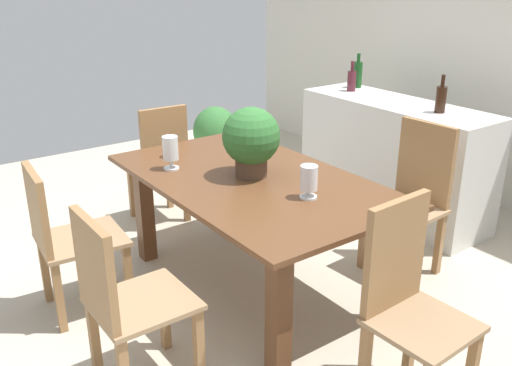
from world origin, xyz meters
TOP-DOWN VIEW (x-y plane):
  - ground_plane at (0.00, 0.00)m, footprint 7.04×7.04m
  - back_wall at (0.00, 2.60)m, footprint 6.40×0.10m
  - dining_table at (0.00, 0.03)m, footprint 1.84×1.09m
  - chair_head_end at (-1.23, 0.03)m, footprint 0.42×0.43m
  - chair_near_left at (-0.42, -1.01)m, footprint 0.49×0.51m
  - chair_far_right at (0.41, 1.07)m, footprint 0.47×0.43m
  - chair_near_right at (0.42, -1.01)m, footprint 0.44×0.47m
  - chair_foot_end at (1.22, 0.03)m, footprint 0.43×0.44m
  - flower_centerpiece at (-0.03, 0.05)m, footprint 0.35×0.35m
  - crystal_vase_left at (-0.43, -0.29)m, footprint 0.10×0.10m
  - crystal_vase_center_near at (0.44, 0.10)m, footprint 0.10×0.10m
  - wine_glass at (-0.65, -0.19)m, footprint 0.08×0.08m
  - kitchen_counter at (-0.32, 1.70)m, footprint 1.68×0.55m
  - wine_bottle_clear at (0.09, 1.69)m, footprint 0.08×0.08m
  - wine_bottle_amber at (-0.94, 1.86)m, footprint 0.08×0.08m
  - wine_bottle_tall at (-0.86, 1.71)m, footprint 0.07×0.07m
  - potted_plant_floor at (-2.28, 1.19)m, footprint 0.47×0.47m

SIDE VIEW (x-z plane):
  - ground_plane at x=0.00m, z-range 0.00..0.00m
  - potted_plant_floor at x=-2.28m, z-range 0.02..0.62m
  - kitchen_counter at x=-0.32m, z-range 0.00..0.94m
  - chair_near_left at x=-0.42m, z-range 0.05..0.98m
  - chair_near_right at x=0.42m, z-range 0.05..1.00m
  - chair_head_end at x=-1.23m, z-range 0.05..1.02m
  - chair_foot_end at x=1.22m, z-range 0.05..1.05m
  - chair_far_right at x=0.41m, z-range 0.05..1.07m
  - dining_table at x=0.00m, z-range 0.24..1.00m
  - wine_glass at x=-0.65m, z-range 0.79..0.93m
  - crystal_vase_center_near at x=0.44m, z-range 0.77..0.96m
  - crystal_vase_left at x=-0.43m, z-range 0.78..1.00m
  - flower_centerpiece at x=-0.03m, z-range 0.78..1.21m
  - wine_bottle_tall at x=-0.86m, z-range 0.91..1.17m
  - wine_bottle_clear at x=0.09m, z-range 0.91..1.19m
  - wine_bottle_amber at x=-0.94m, z-range 0.91..1.21m
  - back_wall at x=0.00m, z-range 0.00..2.60m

